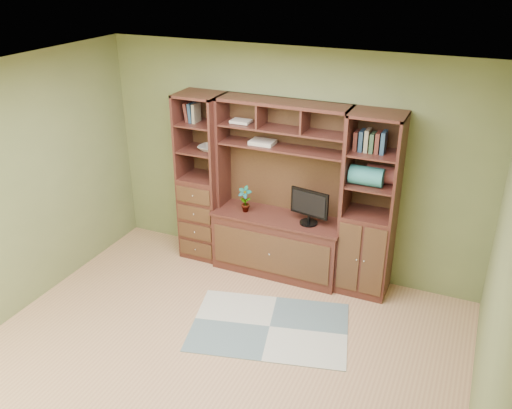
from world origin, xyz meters
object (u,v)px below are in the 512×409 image
at_px(left_tower, 202,178).
at_px(center_hutch, 279,193).
at_px(monitor, 310,201).
at_px(right_tower, 370,207).

bearing_deg(left_tower, center_hutch, -2.29).
bearing_deg(center_hutch, left_tower, 177.71).
bearing_deg(left_tower, monitor, -3.12).
bearing_deg(monitor, left_tower, -172.65).
height_order(center_hutch, left_tower, same).
bearing_deg(monitor, right_tower, 17.08).
distance_m(right_tower, monitor, 0.65).
height_order(left_tower, right_tower, same).
bearing_deg(left_tower, right_tower, 0.00).
relative_size(center_hutch, monitor, 3.69).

